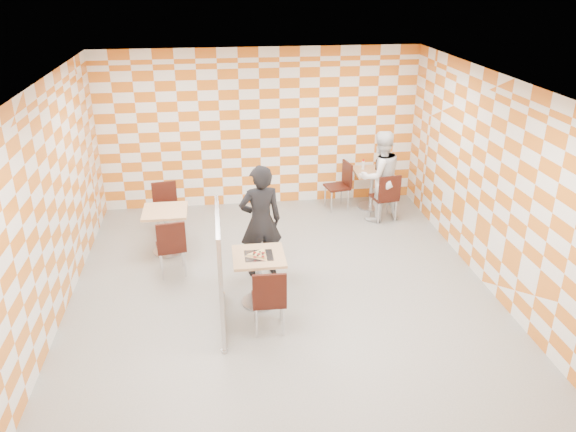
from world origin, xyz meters
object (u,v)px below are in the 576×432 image
at_px(chair_empty_near, 171,244).
at_px(man_dark, 261,221).
at_px(main_table, 259,271).
at_px(soda_bottle, 377,165).
at_px(sport_bottle, 363,165).
at_px(partition, 220,270).
at_px(second_table, 372,183).
at_px(chair_main_front, 269,297).
at_px(empty_table, 166,224).
at_px(man_white, 380,176).
at_px(chair_empty_far, 166,204).
at_px(chair_second_side, 342,182).
at_px(chair_second_front, 386,194).

distance_m(chair_empty_near, man_dark, 1.37).
distance_m(main_table, soda_bottle, 4.08).
bearing_deg(chair_empty_near, sport_bottle, 33.59).
bearing_deg(sport_bottle, partition, -127.49).
distance_m(second_table, chair_main_front, 4.53).
distance_m(second_table, soda_bottle, 0.36).
height_order(man_dark, soda_bottle, man_dark).
height_order(empty_table, man_white, man_white).
bearing_deg(partition, main_table, 37.98).
height_order(chair_empty_near, man_white, man_white).
bearing_deg(man_white, chair_empty_near, 10.32).
xyz_separation_m(chair_empty_near, man_white, (3.64, 1.65, 0.30)).
bearing_deg(second_table, main_table, -127.94).
height_order(empty_table, chair_main_front, chair_main_front).
height_order(chair_main_front, chair_empty_far, same).
height_order(chair_empty_far, man_dark, man_dark).
height_order(chair_empty_far, partition, partition).
height_order(chair_second_side, partition, partition).
bearing_deg(man_white, man_dark, 22.97).
distance_m(chair_main_front, sport_bottle, 4.55).
xyz_separation_m(second_table, chair_empty_far, (-3.85, -0.67, 0.04)).
relative_size(main_table, second_table, 1.00).
relative_size(chair_second_side, man_white, 0.55).
distance_m(main_table, chair_empty_far, 2.83).
xyz_separation_m(chair_second_front, man_white, (-0.10, 0.14, 0.30)).
bearing_deg(soda_bottle, main_table, -128.59).
xyz_separation_m(empty_table, man_white, (3.77, 0.83, 0.33)).
distance_m(chair_main_front, chair_second_front, 3.98).
xyz_separation_m(chair_second_front, chair_empty_far, (-3.92, 0.04, 0.00)).
bearing_deg(chair_second_side, second_table, -2.73).
bearing_deg(soda_bottle, chair_empty_far, -169.60).
xyz_separation_m(second_table, man_dark, (-2.34, -2.31, 0.36)).
bearing_deg(second_table, chair_main_front, -121.57).
xyz_separation_m(main_table, soda_bottle, (2.53, 3.18, 0.34)).
bearing_deg(chair_empty_far, man_dark, -47.27).
bearing_deg(empty_table, partition, -68.50).
height_order(chair_main_front, man_dark, man_dark).
distance_m(chair_empty_near, sport_bottle, 4.22).
relative_size(chair_empty_far, sport_bottle, 4.62).
bearing_deg(second_table, sport_bottle, 145.60).
xyz_separation_m(chair_second_side, chair_empty_near, (-3.08, -2.24, 0.00)).
relative_size(chair_second_front, sport_bottle, 4.62).
relative_size(chair_main_front, partition, 0.60).
bearing_deg(sport_bottle, man_dark, -131.95).
bearing_deg(soda_bottle, second_table, -153.25).
height_order(main_table, man_white, man_white).
bearing_deg(chair_second_side, empty_table, -155.93).
distance_m(chair_second_side, man_dark, 2.94).
bearing_deg(chair_main_front, chair_empty_far, 114.85).
xyz_separation_m(chair_main_front, chair_second_front, (2.44, 3.15, 0.00)).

